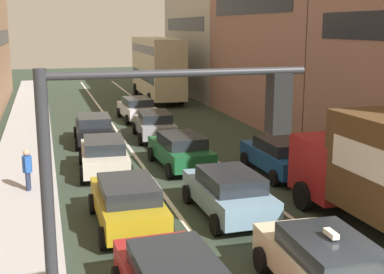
% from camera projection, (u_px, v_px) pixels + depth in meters
% --- Properties ---
extents(sidewalk_left, '(2.60, 64.00, 0.14)m').
position_uv_depth(sidewalk_left, '(27.00, 142.00, 26.85)').
color(sidewalk_left, '#B1B1B1').
rests_on(sidewalk_left, ground).
extents(lane_stripe_left, '(0.16, 60.00, 0.01)m').
position_uv_depth(lane_stripe_left, '(122.00, 138.00, 28.22)').
color(lane_stripe_left, silver).
rests_on(lane_stripe_left, ground).
extents(lane_stripe_right, '(0.16, 60.00, 0.01)m').
position_uv_depth(lane_stripe_right, '(182.00, 134.00, 29.15)').
color(lane_stripe_right, silver).
rests_on(lane_stripe_right, ground).
extents(building_row_right, '(7.20, 43.90, 13.49)m').
position_uv_depth(building_row_right, '(299.00, 25.00, 32.08)').
color(building_row_right, '#B2ADA3').
rests_on(building_row_right, ground).
extents(traffic_light_pole, '(3.58, 0.38, 5.50)m').
position_uv_depth(traffic_light_pole, '(145.00, 193.00, 6.84)').
color(traffic_light_pole, '#2D2D33').
rests_on(traffic_light_pole, ground).
extents(taxi_centre_lane_front, '(2.20, 4.37, 1.66)m').
position_uv_depth(taxi_centre_lane_front, '(326.00, 265.00, 11.43)').
color(taxi_centre_lane_front, beige).
rests_on(taxi_centre_lane_front, ground).
extents(sedan_centre_lane_second, '(2.11, 4.33, 1.49)m').
position_uv_depth(sedan_centre_lane_second, '(228.00, 192.00, 16.49)').
color(sedan_centre_lane_second, '#759EB7').
rests_on(sedan_centre_lane_second, ground).
extents(wagon_left_lane_second, '(2.07, 4.31, 1.49)m').
position_uv_depth(wagon_left_lane_second, '(128.00, 202.00, 15.53)').
color(wagon_left_lane_second, '#B29319').
rests_on(wagon_left_lane_second, ground).
extents(hatchback_centre_lane_third, '(2.21, 4.37, 1.49)m').
position_uv_depth(hatchback_centre_lane_third, '(181.00, 150.00, 22.10)').
color(hatchback_centre_lane_third, '#19592D').
rests_on(hatchback_centre_lane_third, ground).
extents(sedan_left_lane_third, '(2.27, 4.40, 1.49)m').
position_uv_depth(sedan_left_lane_third, '(104.00, 154.00, 21.31)').
color(sedan_left_lane_third, beige).
rests_on(sedan_left_lane_third, ground).
extents(coupe_centre_lane_fourth, '(2.30, 4.41, 1.49)m').
position_uv_depth(coupe_centre_lane_fourth, '(155.00, 124.00, 27.83)').
color(coupe_centre_lane_fourth, gray).
rests_on(coupe_centre_lane_fourth, ground).
extents(sedan_left_lane_fourth, '(2.20, 4.37, 1.49)m').
position_uv_depth(sedan_left_lane_fourth, '(94.00, 128.00, 26.76)').
color(sedan_left_lane_fourth, black).
rests_on(sedan_left_lane_fourth, ground).
extents(sedan_centre_lane_fifth, '(2.20, 4.37, 1.49)m').
position_uv_depth(sedan_centre_lane_fifth, '(137.00, 108.00, 33.31)').
color(sedan_centre_lane_fifth, silver).
rests_on(sedan_centre_lane_fifth, ground).
extents(sedan_right_lane_behind_truck, '(2.07, 4.31, 1.49)m').
position_uv_depth(sedan_right_lane_behind_truck, '(280.00, 156.00, 21.12)').
color(sedan_right_lane_behind_truck, '#194C8C').
rests_on(sedan_right_lane_behind_truck, ground).
extents(bus_mid_queue_primary, '(2.92, 10.54, 5.06)m').
position_uv_depth(bus_mid_queue_primary, '(157.00, 66.00, 42.38)').
color(bus_mid_queue_primary, '#BFB793').
rests_on(bus_mid_queue_primary, ground).
extents(pedestrian_near_kerb, '(0.34, 0.54, 1.66)m').
position_uv_depth(pedestrian_near_kerb, '(27.00, 169.00, 18.62)').
color(pedestrian_near_kerb, '#262D47').
rests_on(pedestrian_near_kerb, ground).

